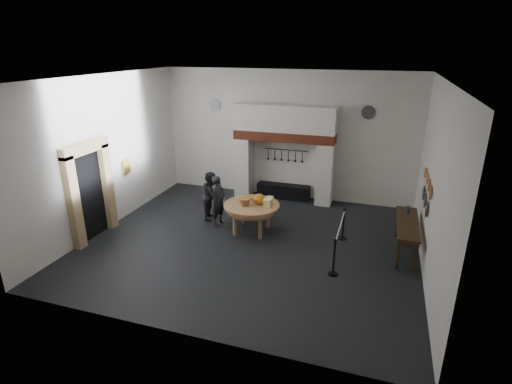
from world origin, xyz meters
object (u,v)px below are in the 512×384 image
(work_table, at_px, (252,205))
(barrier_post_far, at_px, (343,225))
(visitor_near, at_px, (218,201))
(barrier_post_near, at_px, (334,258))
(visitor_far, at_px, (212,195))
(side_table, at_px, (408,223))
(iron_range, at_px, (283,191))

(work_table, xyz_separation_m, barrier_post_far, (2.64, 0.34, -0.39))
(visitor_near, bearing_deg, barrier_post_near, -103.52)
(work_table, height_order, visitor_far, visitor_far)
(side_table, bearing_deg, barrier_post_near, -134.73)
(iron_range, height_order, side_table, side_table)
(visitor_near, bearing_deg, iron_range, -12.90)
(visitor_far, height_order, barrier_post_far, visitor_far)
(iron_range, height_order, barrier_post_near, barrier_post_near)
(side_table, xyz_separation_m, barrier_post_near, (-1.67, -1.68, -0.42))
(work_table, height_order, barrier_post_near, barrier_post_near)
(work_table, bearing_deg, visitor_far, 159.53)
(iron_range, height_order, visitor_far, visitor_far)
(visitor_near, distance_m, visitor_far, 0.57)
(work_table, xyz_separation_m, visitor_near, (-1.13, 0.17, -0.06))
(work_table, bearing_deg, visitor_near, 171.37)
(work_table, distance_m, visitor_far, 1.64)
(iron_range, xyz_separation_m, visitor_far, (-1.74, -2.44, 0.52))
(side_table, bearing_deg, work_table, -179.70)
(iron_range, distance_m, barrier_post_near, 5.27)
(work_table, bearing_deg, side_table, 0.30)
(visitor_near, relative_size, barrier_post_near, 1.74)
(visitor_far, bearing_deg, side_table, -105.18)
(work_table, distance_m, barrier_post_far, 2.69)
(visitor_far, relative_size, side_table, 0.70)
(barrier_post_near, bearing_deg, visitor_near, 154.10)
(work_table, relative_size, visitor_far, 1.07)
(barrier_post_near, bearing_deg, visitor_far, 151.86)
(visitor_far, relative_size, barrier_post_far, 1.71)
(visitor_far, xyz_separation_m, barrier_post_far, (4.17, -0.23, -0.32))
(visitor_far, bearing_deg, barrier_post_near, -127.94)
(visitor_near, bearing_deg, work_table, -86.25)
(barrier_post_near, bearing_deg, barrier_post_far, 90.00)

